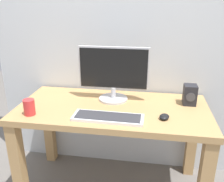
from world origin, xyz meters
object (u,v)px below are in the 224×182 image
object	(u,v)px
speaker_right	(190,95)
coffee_mug	(29,107)
monitor	(113,73)
mouse	(164,117)
desk	(113,123)
keyboard_primary	(108,117)

from	to	relation	value
speaker_right	coffee_mug	size ratio (longest dim) A/B	1.38
monitor	mouse	distance (m)	0.51
desk	monitor	world-z (taller)	monitor
monitor	keyboard_primary	world-z (taller)	monitor
desk	coffee_mug	bearing A→B (deg)	-157.76
desk	speaker_right	bearing A→B (deg)	13.39
mouse	coffee_mug	xyz separation A→B (m)	(-0.89, -0.08, 0.04)
speaker_right	coffee_mug	world-z (taller)	speaker_right
monitor	speaker_right	distance (m)	0.58
desk	keyboard_primary	bearing A→B (deg)	-90.29
keyboard_primary	mouse	world-z (taller)	mouse
keyboard_primary	speaker_right	distance (m)	0.65
desk	coffee_mug	size ratio (longest dim) A/B	12.72
monitor	speaker_right	bearing A→B (deg)	-0.63
desk	mouse	bearing A→B (deg)	-21.16
mouse	speaker_right	size ratio (longest dim) A/B	0.55
keyboard_primary	mouse	distance (m)	0.37
speaker_right	monitor	bearing A→B (deg)	179.37
desk	monitor	bearing A→B (deg)	96.24
coffee_mug	desk	bearing A→B (deg)	22.24
monitor	speaker_right	size ratio (longest dim) A/B	3.53
desk	coffee_mug	xyz separation A→B (m)	(-0.53, -0.22, 0.19)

